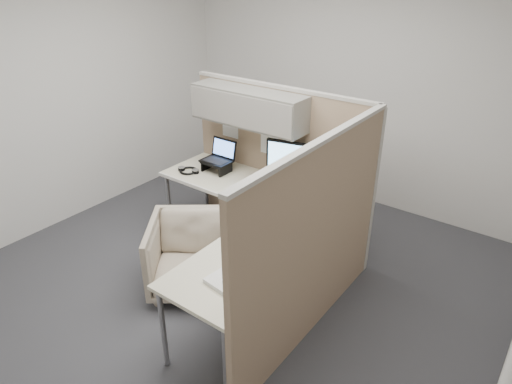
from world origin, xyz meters
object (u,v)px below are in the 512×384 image
Objects in this scene: monitor_left at (289,161)px; keyboard at (275,203)px; office_chair at (191,252)px; desk at (250,215)px.

monitor_left is 0.44m from keyboard.
office_chair is 1.22m from monitor_left.
office_chair is at bearing -123.82° from monitor_left.
monitor_left is at bearing 87.79° from desk.
desk is at bearing -110.34° from keyboard.
office_chair is 1.58× the size of monitor_left.
monitor_left reaches higher than desk.
desk is 4.30× the size of keyboard.
monitor_left is at bearing 111.55° from keyboard.
desk is 0.65m from monitor_left.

